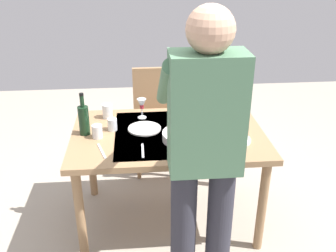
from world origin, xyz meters
TOP-DOWN VIEW (x-y plane):
  - ground_plane at (0.00, 0.00)m, footprint 6.00×6.00m
  - dining_table at (0.00, 0.00)m, footprint 1.32×0.87m
  - chair_near at (0.04, -0.82)m, footprint 0.40×0.40m
  - person_server at (-0.12, 0.70)m, footprint 0.42×0.61m
  - wine_bottle at (0.57, -0.03)m, footprint 0.07×0.07m
  - wine_glass_left at (-0.25, -0.33)m, footprint 0.07×0.07m
  - wine_glass_right at (0.17, -0.26)m, footprint 0.07×0.07m
  - water_cup_near_left at (0.38, -0.07)m, footprint 0.07×0.07m
  - water_cup_near_right at (0.48, 0.03)m, footprint 0.07×0.07m
  - water_cup_far_left at (-0.29, -0.11)m, footprint 0.07×0.07m
  - water_cup_far_right at (0.43, -0.29)m, footprint 0.08×0.08m
  - serving_bowl_pasta at (-0.10, 0.12)m, footprint 0.30×0.30m
  - side_bowl_salad at (-0.42, -0.22)m, footprint 0.18×0.18m
  - dinner_plate_near at (0.16, -0.06)m, footprint 0.23×0.23m
  - dinner_plate_far at (-0.42, 0.15)m, footprint 0.23×0.23m
  - table_knife at (0.44, 0.23)m, footprint 0.07×0.20m
  - table_fork at (0.18, 0.25)m, footprint 0.01×0.18m

SIDE VIEW (x-z plane):
  - ground_plane at x=0.00m, z-range 0.00..0.00m
  - chair_near at x=0.04m, z-range 0.07..0.98m
  - dining_table at x=0.00m, z-range 0.28..1.02m
  - table_knife at x=0.44m, z-range 0.73..0.74m
  - table_fork at x=0.18m, z-range 0.73..0.74m
  - dinner_plate_near at x=0.16m, z-range 0.73..0.74m
  - dinner_plate_far at x=-0.42m, z-range 0.73..0.74m
  - serving_bowl_pasta at x=-0.10m, z-range 0.73..0.80m
  - side_bowl_salad at x=-0.42m, z-range 0.73..0.80m
  - water_cup_near_left at x=0.38m, z-range 0.73..0.82m
  - water_cup_near_right at x=0.48m, z-range 0.73..0.82m
  - water_cup_far_left at x=-0.29m, z-range 0.73..0.84m
  - water_cup_far_right at x=0.43m, z-range 0.73..0.84m
  - wine_glass_left at x=-0.25m, z-range 0.76..0.91m
  - wine_glass_right at x=0.17m, z-range 0.76..0.91m
  - wine_bottle at x=0.57m, z-range 0.70..0.99m
  - person_server at x=-0.12m, z-range 0.12..1.81m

